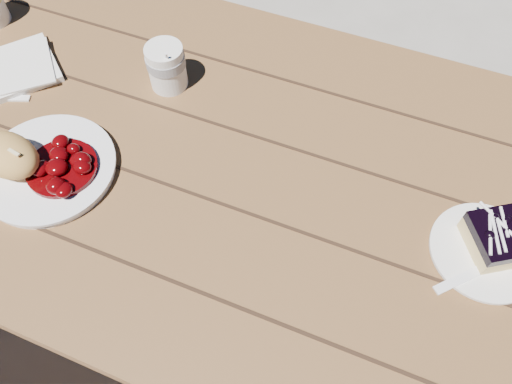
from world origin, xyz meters
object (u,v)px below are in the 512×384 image
at_px(dessert_plate, 485,252).
at_px(coffee_cup, 167,67).
at_px(main_plate, 49,169).
at_px(picnic_table, 262,220).
at_px(bread_roll, 7,155).
at_px(blueberry_cake, 500,238).

bearing_deg(dessert_plate, coffee_cup, 167.31).
bearing_deg(main_plate, picnic_table, 20.39).
height_order(picnic_table, coffee_cup, coffee_cup).
xyz_separation_m(bread_roll, coffee_cup, (0.16, 0.30, -0.00)).
distance_m(main_plate, bread_roll, 0.07).
height_order(bread_roll, blueberry_cake, bread_roll).
height_order(picnic_table, dessert_plate, dessert_plate).
height_order(main_plate, dessert_plate, main_plate).
distance_m(main_plate, dessert_plate, 0.76).
height_order(dessert_plate, coffee_cup, coffee_cup).
xyz_separation_m(bread_roll, blueberry_cake, (0.82, 0.16, -0.01)).
height_order(picnic_table, blueberry_cake, blueberry_cake).
relative_size(dessert_plate, blueberry_cake, 1.38).
distance_m(bread_roll, coffee_cup, 0.34).
height_order(picnic_table, main_plate, main_plate).
height_order(main_plate, blueberry_cake, blueberry_cake).
distance_m(picnic_table, main_plate, 0.42).
xyz_separation_m(bread_roll, dessert_plate, (0.81, 0.15, -0.04)).
relative_size(picnic_table, main_plate, 8.45).
distance_m(dessert_plate, coffee_cup, 0.67).
relative_size(bread_roll, blueberry_cake, 1.00).
relative_size(bread_roll, coffee_cup, 1.36).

